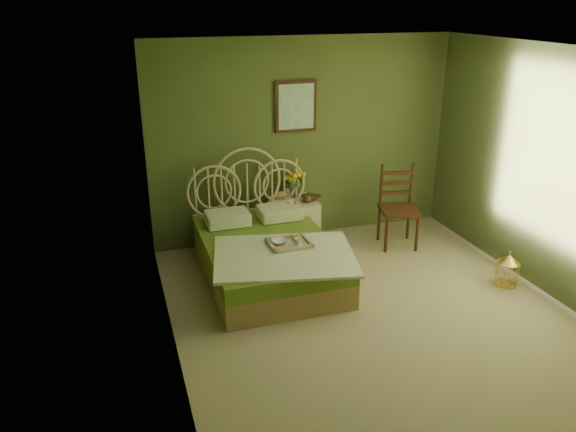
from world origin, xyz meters
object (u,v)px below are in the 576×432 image
object	(u,v)px
birdcage	(507,270)
bed	(268,254)
chair	(396,201)
nightstand	(294,217)

from	to	relation	value
birdcage	bed	bearing A→B (deg)	158.43
chair	birdcage	world-z (taller)	chair
nightstand	chair	bearing A→B (deg)	-17.83
nightstand	birdcage	world-z (taller)	nightstand
birdcage	chair	bearing A→B (deg)	115.06
bed	chair	distance (m)	1.91
bed	birdcage	xyz separation A→B (m)	(2.51, -0.99, -0.11)
chair	birdcage	bearing A→B (deg)	-51.68
bed	chair	bearing A→B (deg)	13.15
bed	birdcage	bearing A→B (deg)	-21.57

